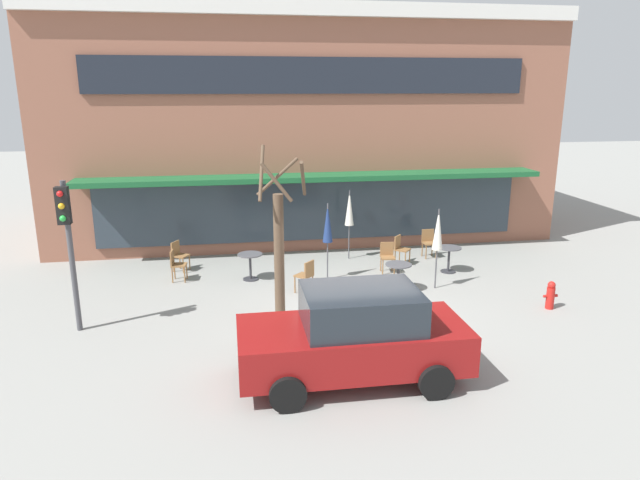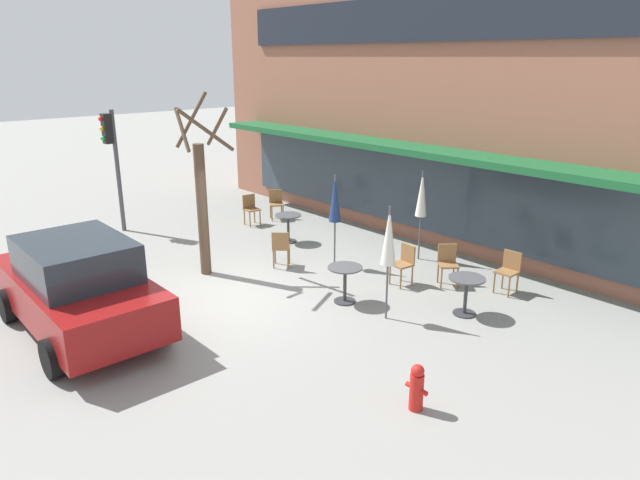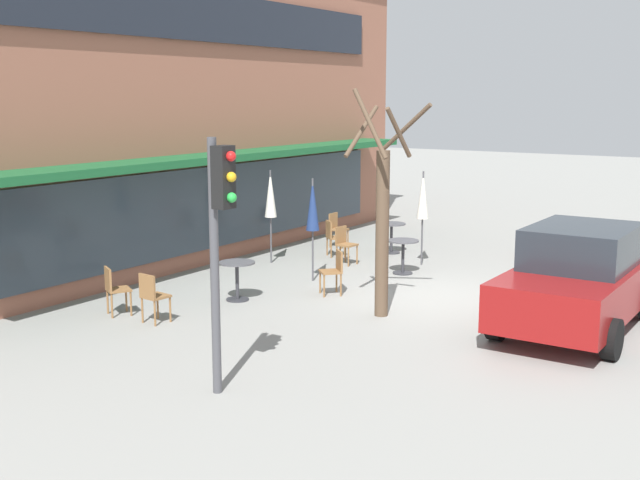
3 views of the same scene
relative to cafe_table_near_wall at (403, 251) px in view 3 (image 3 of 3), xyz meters
name	(u,v)px [view 3 (image 3 of 3)]	position (x,y,z in m)	size (l,w,h in m)	color
ground_plane	(443,300)	(-1.64, -1.73, -0.52)	(80.00, 80.00, 0.00)	gray
building_facade	(85,95)	(-1.64, 8.24, 3.40)	(17.22, 9.10, 7.84)	#935B47
cafe_table_near_wall	(403,251)	(0.00, 0.00, 0.00)	(0.70, 0.70, 0.76)	#333338
cafe_table_streetside	(237,274)	(-3.85, 1.60, 0.00)	(0.70, 0.70, 0.76)	#333338
cafe_table_by_tree	(391,233)	(1.95, 1.33, 0.00)	(0.70, 0.70, 0.76)	#333338
patio_umbrella_green_folded	(313,206)	(-1.69, 1.29, 1.11)	(0.28, 0.28, 2.20)	#4C4C51
patio_umbrella_cream_folded	(423,196)	(1.07, 0.06, 1.11)	(0.28, 0.28, 2.20)	#4C4C51
patio_umbrella_corner_open	(270,195)	(-0.66, 3.15, 1.11)	(0.28, 0.28, 2.20)	#4C4C51
cafe_chair_0	(333,235)	(0.78, 2.33, 0.01)	(0.56, 0.56, 0.89)	olive
cafe_chair_1	(114,287)	(-5.90, 2.77, 0.01)	(0.55, 0.55, 0.89)	olive
cafe_chair_2	(344,242)	(0.16, 1.62, 0.01)	(0.44, 0.44, 0.89)	olive
cafe_chair_3	(337,227)	(1.91, 2.93, 0.01)	(0.41, 0.41, 0.89)	olive
cafe_chair_4	(152,294)	(-5.91, 1.83, 0.01)	(0.44, 0.44, 0.89)	olive
cafe_chair_5	(334,269)	(-2.44, 0.27, 0.01)	(0.57, 0.57, 0.89)	olive
parked_sedan	(579,278)	(-2.21, -4.45, 0.36)	(4.21, 2.03, 1.76)	maroon
street_tree	(382,218)	(-3.28, -1.25, 1.27)	(1.18, 1.25, 4.04)	brown
traffic_light_pole	(219,224)	(-7.82, -1.36, 1.78)	(0.26, 0.43, 3.40)	#47474C
fire_hydrant	(532,243)	(3.34, -1.82, -0.16)	(0.36, 0.20, 0.71)	red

